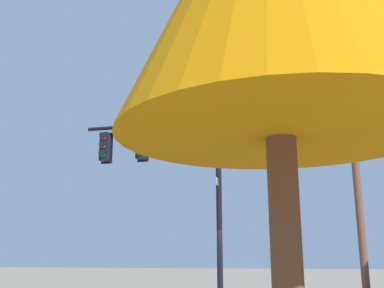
% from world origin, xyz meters
% --- Properties ---
extents(signal_pole_assembly, '(5.32, 0.94, 7.20)m').
position_xyz_m(signal_pole_assembly, '(1.97, 0.02, 5.07)').
color(signal_pole_assembly, black).
rests_on(signal_pole_assembly, ground_plane).
extents(utility_pole, '(1.45, 1.25, 7.63)m').
position_xyz_m(utility_pole, '(-4.98, -3.20, 3.93)').
color(utility_pole, brown).
rests_on(utility_pole, ground_plane).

